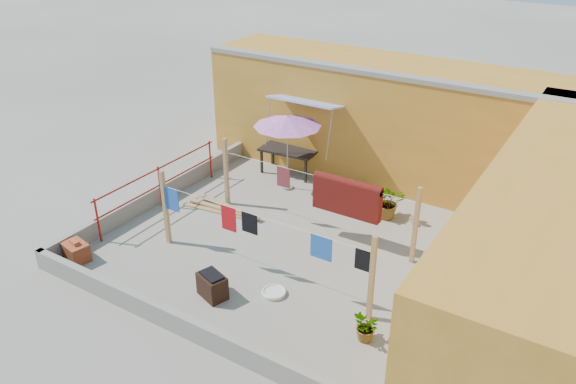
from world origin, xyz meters
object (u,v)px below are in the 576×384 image
object	(u,v)px
brick_stack	(76,252)
white_basin	(274,292)
plant_back_a	(389,202)
green_hose	(496,227)
outdoor_table	(289,151)
water_jug_a	(428,259)
brazier	(212,285)
patio_umbrella	(287,121)
water_jug_b	(479,237)

from	to	relation	value
brick_stack	white_basin	distance (m)	4.48
plant_back_a	green_hose	bearing A→B (deg)	19.83
outdoor_table	water_jug_a	world-z (taller)	outdoor_table
brazier	water_jug_a	size ratio (longest dim) A/B	1.96
patio_umbrella	white_basin	xyz separation A→B (m)	(2.27, -4.11, -1.88)
plant_back_a	outdoor_table	bearing A→B (deg)	165.75
patio_umbrella	plant_back_a	xyz separation A→B (m)	(2.95, -0.05, -1.49)
brick_stack	green_hose	xyz separation A→B (m)	(7.40, 6.20, -0.18)
water_jug_a	green_hose	distance (m)	2.49
water_jug_b	plant_back_a	distance (m)	2.26
water_jug_b	green_hose	xyz separation A→B (m)	(0.18, 0.88, -0.13)
white_basin	water_jug_a	xyz separation A→B (m)	(2.23, 2.60, 0.11)
white_basin	water_jug_a	world-z (taller)	water_jug_a
plant_back_a	brazier	bearing A→B (deg)	-109.39
brick_stack	white_basin	xyz separation A→B (m)	(4.30, 1.26, -0.17)
outdoor_table	brazier	world-z (taller)	outdoor_table
outdoor_table	water_jug_a	bearing A→B (deg)	-25.11
brazier	water_jug_a	world-z (taller)	brazier
brick_stack	brazier	xyz separation A→B (m)	(3.31, 0.57, 0.05)
white_basin	plant_back_a	distance (m)	4.14
water_jug_b	green_hose	distance (m)	0.91
brick_stack	brazier	world-z (taller)	brazier
brick_stack	brazier	distance (m)	3.36
brazier	plant_back_a	size ratio (longest dim) A/B	0.79
outdoor_table	green_hose	distance (m)	5.88
white_basin	plant_back_a	bearing A→B (deg)	80.46
patio_umbrella	white_basin	distance (m)	5.06
white_basin	plant_back_a	xyz separation A→B (m)	(0.68, 4.07, 0.39)
white_basin	water_jug_b	world-z (taller)	water_jug_b
white_basin	green_hose	world-z (taller)	white_basin
outdoor_table	water_jug_b	size ratio (longest dim) A/B	4.41
patio_umbrella	green_hose	size ratio (longest dim) A/B	4.73
brick_stack	brazier	size ratio (longest dim) A/B	0.93
green_hose	plant_back_a	xyz separation A→B (m)	(-2.42, -0.87, 0.40)
white_basin	outdoor_table	bearing A→B (deg)	119.08
green_hose	water_jug_b	bearing A→B (deg)	-101.32
water_jug_a	water_jug_b	size ratio (longest dim) A/B	0.93
water_jug_a	plant_back_a	world-z (taller)	plant_back_a
brazier	outdoor_table	bearing A→B (deg)	107.34
water_jug_b	outdoor_table	bearing A→B (deg)	171.15
brick_stack	green_hose	distance (m)	9.65
outdoor_table	brick_stack	distance (m)	6.41
patio_umbrella	brick_stack	bearing A→B (deg)	-110.74
patio_umbrella	white_basin	bearing A→B (deg)	-61.16
plant_back_a	brick_stack	bearing A→B (deg)	-133.09
water_jug_b	patio_umbrella	bearing A→B (deg)	179.36
brick_stack	plant_back_a	distance (m)	7.30
brazier	plant_back_a	bearing A→B (deg)	70.61
patio_umbrella	plant_back_a	size ratio (longest dim) A/B	2.55
outdoor_table	plant_back_a	xyz separation A→B (m)	(3.43, -0.87, -0.24)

